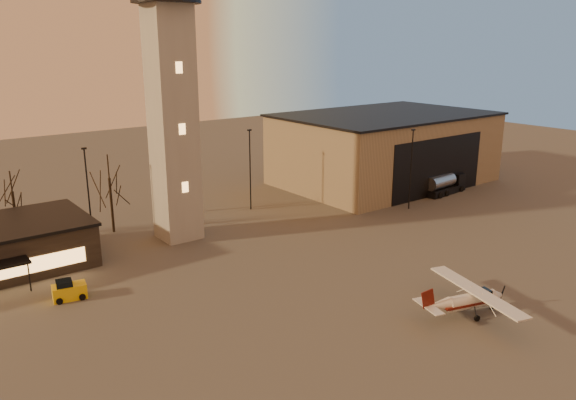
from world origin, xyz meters
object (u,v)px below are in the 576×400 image
(cessna_front, at_px, (472,303))
(service_cart, at_px, (69,292))
(control_tower, at_px, (171,84))
(hangar, at_px, (384,148))
(fuel_truck, at_px, (444,186))

(cessna_front, distance_m, service_cart, 32.43)
(cessna_front, xyz_separation_m, service_cart, (-24.07, 21.72, -0.32))
(control_tower, distance_m, hangar, 37.90)
(hangar, relative_size, fuel_truck, 3.98)
(fuel_truck, distance_m, service_cart, 51.89)
(fuel_truck, bearing_deg, control_tower, 165.94)
(fuel_truck, bearing_deg, hangar, 94.55)
(hangar, bearing_deg, cessna_front, -127.51)
(service_cart, bearing_deg, cessna_front, -31.55)
(control_tower, xyz_separation_m, service_cart, (-14.16, -8.28, -15.69))
(hangar, relative_size, cessna_front, 3.04)
(fuel_truck, bearing_deg, service_cart, 177.51)
(fuel_truck, height_order, service_cart, fuel_truck)
(fuel_truck, relative_size, service_cart, 2.70)
(hangar, height_order, service_cart, hangar)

